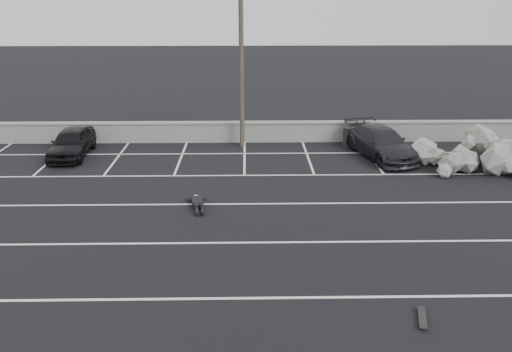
{
  "coord_description": "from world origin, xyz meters",
  "views": [
    {
      "loc": [
        1.16,
        -10.91,
        7.51
      ],
      "look_at": [
        1.45,
        6.28,
        1.0
      ],
      "focal_mm": 35.0,
      "sensor_mm": 36.0,
      "label": 1
    }
  ],
  "objects_px": {
    "riprap_pile": "(472,159)",
    "skateboard": "(423,319)",
    "utility_pole": "(241,60)",
    "trash_bin": "(349,136)",
    "car_right": "(381,143)",
    "car_left": "(72,142)",
    "person": "(197,199)"
  },
  "relations": [
    {
      "from": "riprap_pile",
      "to": "skateboard",
      "type": "relative_size",
      "value": 6.99
    },
    {
      "from": "utility_pole",
      "to": "skateboard",
      "type": "bearing_deg",
      "value": -72.58
    },
    {
      "from": "utility_pole",
      "to": "trash_bin",
      "type": "relative_size",
      "value": 8.85
    },
    {
      "from": "car_right",
      "to": "trash_bin",
      "type": "relative_size",
      "value": 4.91
    },
    {
      "from": "trash_bin",
      "to": "riprap_pile",
      "type": "relative_size",
      "value": 0.18
    },
    {
      "from": "skateboard",
      "to": "riprap_pile",
      "type": "bearing_deg",
      "value": 77.04
    },
    {
      "from": "car_left",
      "to": "person",
      "type": "height_order",
      "value": "car_left"
    },
    {
      "from": "skateboard",
      "to": "person",
      "type": "bearing_deg",
      "value": 146.02
    },
    {
      "from": "car_left",
      "to": "riprap_pile",
      "type": "distance_m",
      "value": 18.3
    },
    {
      "from": "riprap_pile",
      "to": "car_left",
      "type": "bearing_deg",
      "value": 173.01
    },
    {
      "from": "riprap_pile",
      "to": "person",
      "type": "bearing_deg",
      "value": -163.01
    },
    {
      "from": "utility_pole",
      "to": "car_right",
      "type": "bearing_deg",
      "value": -14.82
    },
    {
      "from": "car_left",
      "to": "utility_pole",
      "type": "relative_size",
      "value": 0.46
    },
    {
      "from": "trash_bin",
      "to": "car_left",
      "type": "bearing_deg",
      "value": -173.83
    },
    {
      "from": "riprap_pile",
      "to": "person",
      "type": "relative_size",
      "value": 2.36
    },
    {
      "from": "trash_bin",
      "to": "riprap_pile",
      "type": "bearing_deg",
      "value": -37.93
    },
    {
      "from": "car_right",
      "to": "trash_bin",
      "type": "xyz_separation_m",
      "value": [
        -1.17,
        1.81,
        -0.2
      ]
    },
    {
      "from": "person",
      "to": "utility_pole",
      "type": "bearing_deg",
      "value": 65.92
    },
    {
      "from": "car_right",
      "to": "utility_pole",
      "type": "height_order",
      "value": "utility_pole"
    },
    {
      "from": "utility_pole",
      "to": "trash_bin",
      "type": "bearing_deg",
      "value": 0.74
    },
    {
      "from": "car_left",
      "to": "car_right",
      "type": "distance_m",
      "value": 14.61
    },
    {
      "from": "car_right",
      "to": "person",
      "type": "xyz_separation_m",
      "value": [
        -8.17,
        -5.46,
        -0.48
      ]
    },
    {
      "from": "utility_pole",
      "to": "person",
      "type": "bearing_deg",
      "value": -102.6
    },
    {
      "from": "car_left",
      "to": "skateboard",
      "type": "xyz_separation_m",
      "value": [
        12.5,
        -12.82,
        -0.59
      ]
    },
    {
      "from": "riprap_pile",
      "to": "skateboard",
      "type": "height_order",
      "value": "riprap_pile"
    },
    {
      "from": "car_right",
      "to": "riprap_pile",
      "type": "height_order",
      "value": "riprap_pile"
    },
    {
      "from": "car_left",
      "to": "riprap_pile",
      "type": "height_order",
      "value": "riprap_pile"
    },
    {
      "from": "person",
      "to": "car_right",
      "type": "bearing_deg",
      "value": 22.26
    },
    {
      "from": "car_right",
      "to": "riprap_pile",
      "type": "relative_size",
      "value": 0.91
    },
    {
      "from": "utility_pole",
      "to": "riprap_pile",
      "type": "relative_size",
      "value": 1.63
    },
    {
      "from": "person",
      "to": "skateboard",
      "type": "relative_size",
      "value": 2.96
    },
    {
      "from": "car_right",
      "to": "trash_bin",
      "type": "bearing_deg",
      "value": 107.33
    }
  ]
}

